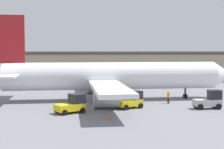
# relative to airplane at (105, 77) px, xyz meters

# --- Properties ---
(ground_plane) EXTENTS (400.00, 400.00, 0.00)m
(ground_plane) POSITION_rel_airplane_xyz_m (0.99, 0.09, -3.42)
(ground_plane) COLOR slate
(terminal_building) EXTENTS (71.07, 11.06, 6.84)m
(terminal_building) POSITION_rel_airplane_xyz_m (9.36, 31.27, 0.00)
(terminal_building) COLOR gray
(terminal_building) RESTS_ON ground_plane
(airplane) EXTENTS (38.62, 34.51, 12.15)m
(airplane) POSITION_rel_airplane_xyz_m (0.00, 0.00, 0.00)
(airplane) COLOR white
(airplane) RESTS_ON ground_plane
(ground_crew_worker) EXTENTS (0.37, 0.37, 1.70)m
(ground_crew_worker) POSITION_rel_airplane_xyz_m (8.55, -3.56, -2.52)
(ground_crew_worker) COLOR #1E2338
(ground_crew_worker) RESTS_ON ground_plane
(baggage_tug) EXTENTS (3.82, 3.44, 2.18)m
(baggage_tug) POSITION_rel_airplane_xyz_m (-4.09, -9.95, -2.43)
(baggage_tug) COLOR yellow
(baggage_tug) RESTS_ON ground_plane
(belt_loader_truck) EXTENTS (3.57, 3.08, 2.16)m
(belt_loader_truck) POSITION_rel_airplane_xyz_m (3.11, -7.11, -2.41)
(belt_loader_truck) COLOR yellow
(belt_loader_truck) RESTS_ON ground_plane
(pushback_tug) EXTENTS (3.49, 1.98, 2.35)m
(pushback_tug) POSITION_rel_airplane_xyz_m (12.79, -7.97, -2.36)
(pushback_tug) COLOR #B2B2B7
(pushback_tug) RESTS_ON ground_plane
(safety_cone_near) EXTENTS (0.36, 0.36, 0.55)m
(safety_cone_near) POSITION_rel_airplane_xyz_m (-0.06, -13.83, -3.15)
(safety_cone_near) COLOR #EF590F
(safety_cone_near) RESTS_ON ground_plane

